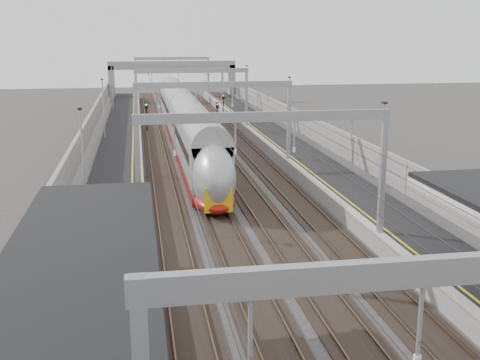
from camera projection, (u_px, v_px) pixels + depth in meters
name	position (u px, v px, depth m)	size (l,w,h in m)	color
platform_left	(119.00, 163.00, 51.96)	(4.00, 120.00, 1.00)	black
platform_right	(298.00, 157.00, 54.57)	(4.00, 120.00, 1.00)	black
tracks	(211.00, 165.00, 53.37)	(11.40, 140.00, 0.20)	black
overhead_line	(202.00, 89.00, 58.28)	(13.00, 140.00, 6.60)	gray
overbridge	(172.00, 70.00, 104.85)	(22.00, 2.20, 6.90)	gray
wall_left	(80.00, 152.00, 51.18)	(0.30, 120.00, 3.20)	gray
wall_right	(332.00, 144.00, 54.83)	(0.30, 120.00, 3.20)	gray
train	(186.00, 129.00, 59.82)	(2.83, 51.56, 4.47)	maroon
signal_green	(146.00, 112.00, 71.49)	(0.32, 0.32, 3.48)	black
signal_red_near	(217.00, 111.00, 71.92)	(0.32, 0.32, 3.48)	black
signal_red_far	(223.00, 102.00, 82.33)	(0.32, 0.32, 3.48)	black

